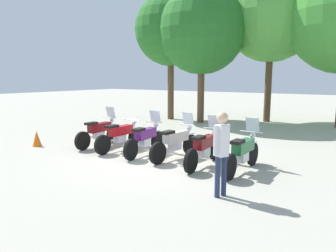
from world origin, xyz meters
TOP-DOWN VIEW (x-y plane):
  - ground_plane at (0.00, 0.00)m, footprint 80.00×80.00m
  - motorcycle_0 at (-2.69, 0.11)m, footprint 0.62×2.19m
  - motorcycle_1 at (-1.61, 0.03)m, footprint 0.62×2.19m
  - motorcycle_2 at (-0.54, 0.02)m, footprint 0.62×2.19m
  - motorcycle_3 at (0.54, 0.11)m, footprint 0.63×2.19m
  - motorcycle_4 at (1.60, -0.08)m, footprint 0.62×2.19m
  - motorcycle_5 at (2.68, -0.02)m, footprint 0.62×2.19m
  - person_0 at (2.92, -1.93)m, footprint 0.31×0.39m
  - tree_0 at (-4.50, 7.53)m, footprint 4.07×4.07m
  - tree_1 at (-2.40, 7.27)m, footprint 4.54×4.54m
  - tree_2 at (0.51, 9.57)m, footprint 4.89×4.89m
  - traffic_cone at (-4.49, -1.19)m, footprint 0.32×0.32m

SIDE VIEW (x-z plane):
  - ground_plane at x=0.00m, z-range 0.00..0.00m
  - traffic_cone at x=-4.49m, z-range 0.00..0.55m
  - motorcycle_1 at x=-1.61m, z-range 0.01..1.00m
  - motorcycle_0 at x=-2.69m, z-range -0.17..1.20m
  - motorcycle_2 at x=-0.54m, z-range -0.17..1.20m
  - motorcycle_3 at x=0.54m, z-range -0.17..1.20m
  - motorcycle_4 at x=1.60m, z-range -0.17..1.20m
  - motorcycle_5 at x=2.68m, z-range -0.17..1.20m
  - person_0 at x=2.92m, z-range 0.16..1.92m
  - tree_1 at x=-2.40m, z-range 1.27..8.37m
  - tree_0 at x=-4.50m, z-range 1.50..8.63m
  - tree_2 at x=0.51m, z-range 1.59..9.69m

